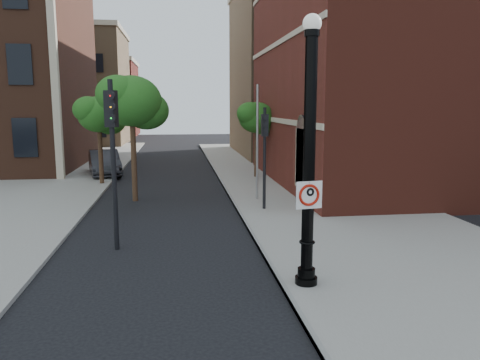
{
  "coord_description": "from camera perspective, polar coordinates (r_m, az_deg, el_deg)",
  "views": [
    {
      "loc": [
        -0.36,
        -10.64,
        4.3
      ],
      "look_at": [
        1.34,
        2.0,
        2.25
      ],
      "focal_mm": 35.0,
      "sensor_mm": 36.0,
      "label": 1
    }
  ],
  "objects": [
    {
      "name": "traffic_signal_right",
      "position": [
        18.75,
        3.03,
        4.63
      ],
      "size": [
        0.27,
        0.34,
        4.21
      ],
      "rotation": [
        0.0,
        0.0,
        0.02
      ],
      "color": "black",
      "rests_on": "ground"
    },
    {
      "name": "ground",
      "position": [
        11.48,
        -5.46,
        -12.91
      ],
      "size": [
        120.0,
        120.0,
        0.0
      ],
      "primitive_type": "plane",
      "color": "black",
      "rests_on": "ground"
    },
    {
      "name": "bg_building_tan_b",
      "position": [
        43.89,
        14.55,
        12.35
      ],
      "size": [
        22.0,
        14.0,
        14.0
      ],
      "primitive_type": "cube",
      "color": "#92724F",
      "rests_on": "ground"
    },
    {
      "name": "bg_building_red",
      "position": [
        69.62,
        -17.55,
        9.27
      ],
      "size": [
        12.0,
        12.0,
        10.0
      ],
      "primitive_type": "cube",
      "color": "maroon",
      "rests_on": "ground"
    },
    {
      "name": "parked_car",
      "position": [
        29.93,
        -16.2,
        2.01
      ],
      "size": [
        2.69,
        5.04,
        1.58
      ],
      "primitive_type": "imported",
      "rotation": [
        0.0,
        0.0,
        0.22
      ],
      "color": "#2A2A2E",
      "rests_on": "ground"
    },
    {
      "name": "sidewalk_right",
      "position": [
        22.01,
        9.27,
        -2.11
      ],
      "size": [
        8.0,
        60.0,
        0.12
      ],
      "primitive_type": "cube",
      "color": "gray",
      "rests_on": "ground"
    },
    {
      "name": "no_parking_sign",
      "position": [
        10.7,
        8.43,
        -1.79
      ],
      "size": [
        0.63,
        0.14,
        0.63
      ],
      "rotation": [
        0.0,
        0.0,
        0.15
      ],
      "color": "white",
      "rests_on": "ground"
    },
    {
      "name": "lamppost",
      "position": [
        10.76,
        8.38,
        1.51
      ],
      "size": [
        0.53,
        0.53,
        6.26
      ],
      "color": "black",
      "rests_on": "ground"
    },
    {
      "name": "sidewalk_left",
      "position": [
        30.21,
        -24.22,
        0.24
      ],
      "size": [
        10.0,
        50.0,
        0.12
      ],
      "primitive_type": "cube",
      "color": "gray",
      "rests_on": "ground"
    },
    {
      "name": "brick_wall_building",
      "position": [
        29.64,
        26.45,
        11.97
      ],
      "size": [
        22.3,
        16.3,
        12.5
      ],
      "color": "maroon",
      "rests_on": "ground"
    },
    {
      "name": "street_tree_b",
      "position": [
        26.14,
        -16.75,
        7.54
      ],
      "size": [
        2.64,
        2.39,
        4.76
      ],
      "color": "#382816",
      "rests_on": "ground"
    },
    {
      "name": "traffic_signal_left",
      "position": [
        14.12,
        -15.3,
        5.11
      ],
      "size": [
        0.39,
        0.44,
        5.03
      ],
      "rotation": [
        0.0,
        0.0,
        -0.29
      ],
      "color": "black",
      "rests_on": "ground"
    },
    {
      "name": "bg_building_tan_a",
      "position": [
        55.89,
        -20.04,
        10.31
      ],
      "size": [
        12.0,
        12.0,
        12.0
      ],
      "primitive_type": "cube",
      "color": "#92724F",
      "rests_on": "ground"
    },
    {
      "name": "street_tree_a",
      "position": [
        21.4,
        -12.94,
        9.19
      ],
      "size": [
        3.1,
        2.8,
        5.59
      ],
      "color": "#382816",
      "rests_on": "ground"
    },
    {
      "name": "utility_pole",
      "position": [
        20.85,
        2.12,
        4.44
      ],
      "size": [
        0.1,
        0.1,
        5.2
      ],
      "primitive_type": "cylinder",
      "color": "#999999",
      "rests_on": "ground"
    },
    {
      "name": "curb_edge",
      "position": [
        21.21,
        -1.01,
        -2.39
      ],
      "size": [
        0.1,
        60.0,
        0.14
      ],
      "primitive_type": "cube",
      "color": "gray",
      "rests_on": "ground"
    },
    {
      "name": "street_tree_c",
      "position": [
        27.47,
        2.06,
        7.5
      ],
      "size": [
        2.49,
        2.25,
        4.48
      ],
      "color": "#382816",
      "rests_on": "ground"
    }
  ]
}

